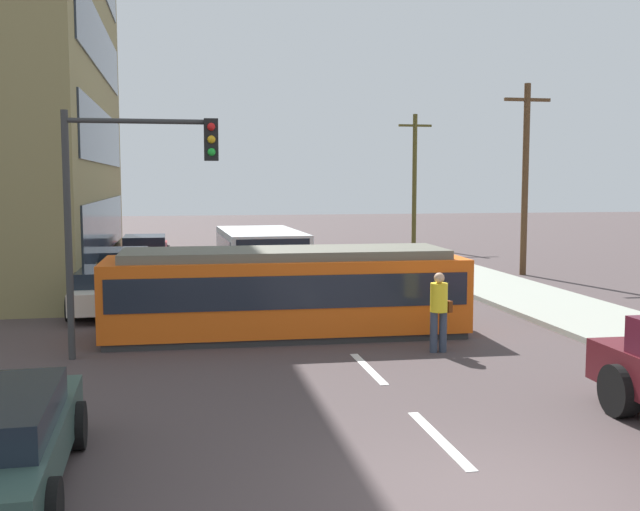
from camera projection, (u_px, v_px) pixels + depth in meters
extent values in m
plane|color=#483C3C|center=(327.00, 328.00, 18.25)|extent=(120.00, 120.00, 0.00)
cube|color=silver|center=(439.00, 439.00, 10.42)|extent=(0.16, 2.40, 0.01)
cube|color=silver|center=(368.00, 368.00, 14.33)|extent=(0.16, 2.40, 0.01)
cube|color=silver|center=(294.00, 295.00, 23.56)|extent=(0.16, 2.40, 0.01)
cube|color=silver|center=(271.00, 272.00, 29.43)|extent=(0.16, 2.40, 0.01)
cube|color=#2D3847|center=(106.00, 225.00, 27.65)|extent=(0.06, 14.09, 1.92)
cube|color=#2D3847|center=(104.00, 137.00, 27.33)|extent=(0.06, 14.09, 1.92)
cube|color=#2D3847|center=(101.00, 47.00, 27.01)|extent=(0.06, 14.09, 1.92)
cube|color=#DF5713|center=(285.00, 293.00, 17.40)|extent=(8.23, 2.67, 1.65)
cube|color=#2D2D2D|center=(285.00, 331.00, 17.49)|extent=(8.06, 2.54, 0.15)
cube|color=#615F51|center=(285.00, 253.00, 17.30)|extent=(7.40, 2.28, 0.20)
cube|color=#1E232D|center=(285.00, 285.00, 17.38)|extent=(7.90, 2.70, 0.73)
cube|color=#B6BBBE|center=(261.00, 254.00, 25.51)|extent=(2.68, 5.66, 1.58)
cube|color=black|center=(273.00, 254.00, 22.83)|extent=(2.25, 0.19, 0.95)
cube|color=black|center=(260.00, 245.00, 25.48)|extent=(2.69, 4.82, 0.63)
cylinder|color=black|center=(269.00, 279.00, 23.84)|extent=(2.58, 0.98, 0.90)
cylinder|color=black|center=(254.00, 267.00, 27.31)|extent=(2.58, 0.98, 0.90)
cylinder|color=#323B4C|center=(434.00, 332.00, 15.66)|extent=(0.16, 0.16, 0.85)
cylinder|color=#323B4C|center=(443.00, 332.00, 15.69)|extent=(0.16, 0.16, 0.85)
cylinder|color=yellow|center=(439.00, 298.00, 15.60)|extent=(0.36, 0.36, 0.60)
sphere|color=tan|center=(439.00, 278.00, 15.56)|extent=(0.22, 0.22, 0.22)
cube|color=#61290C|center=(448.00, 306.00, 15.71)|extent=(0.15, 0.22, 0.24)
cylinder|color=black|center=(619.00, 390.00, 11.40)|extent=(0.29, 0.80, 0.80)
cylinder|color=black|center=(77.00, 426.00, 10.01)|extent=(0.24, 0.65, 0.64)
cylinder|color=black|center=(49.00, 510.00, 7.45)|extent=(0.24, 0.65, 0.64)
cube|color=silver|center=(111.00, 293.00, 20.57)|extent=(1.90, 4.49, 0.55)
cube|color=black|center=(110.00, 276.00, 20.38)|extent=(1.71, 2.48, 0.40)
cylinder|color=black|center=(81.00, 293.00, 21.71)|extent=(0.23, 0.64, 0.64)
cylinder|color=black|center=(146.00, 292.00, 22.08)|extent=(0.23, 0.64, 0.64)
cylinder|color=black|center=(70.00, 309.00, 19.11)|extent=(0.23, 0.64, 0.64)
cylinder|color=black|center=(144.00, 306.00, 19.48)|extent=(0.23, 0.64, 0.64)
cube|color=beige|center=(124.00, 268.00, 26.23)|extent=(1.78, 4.57, 0.55)
cube|color=black|center=(123.00, 255.00, 26.04)|extent=(1.61, 2.52, 0.40)
cylinder|color=black|center=(103.00, 270.00, 27.44)|extent=(0.23, 0.64, 0.64)
cylinder|color=black|center=(151.00, 269.00, 27.73)|extent=(0.23, 0.64, 0.64)
cylinder|color=black|center=(93.00, 279.00, 24.77)|extent=(0.23, 0.64, 0.64)
cylinder|color=black|center=(147.00, 278.00, 25.06)|extent=(0.23, 0.64, 0.64)
cube|color=maroon|center=(145.00, 251.00, 32.68)|extent=(1.93, 4.54, 0.55)
cube|color=black|center=(145.00, 240.00, 32.49)|extent=(1.76, 2.51, 0.40)
cylinder|color=black|center=(125.00, 253.00, 33.84)|extent=(0.23, 0.64, 0.64)
cylinder|color=black|center=(167.00, 252.00, 34.21)|extent=(0.23, 0.64, 0.64)
cylinder|color=black|center=(121.00, 259.00, 31.20)|extent=(0.23, 0.64, 0.64)
cylinder|color=black|center=(167.00, 258.00, 31.56)|extent=(0.23, 0.64, 0.64)
cylinder|color=#333333|center=(68.00, 236.00, 14.85)|extent=(0.14, 0.14, 4.93)
cylinder|color=#333333|center=(139.00, 121.00, 14.88)|extent=(2.82, 0.10, 0.10)
cube|color=black|center=(211.00, 140.00, 15.17)|extent=(0.28, 0.24, 0.84)
sphere|color=red|center=(211.00, 127.00, 15.02)|extent=(0.16, 0.16, 0.16)
sphere|color=gold|center=(211.00, 139.00, 15.05)|extent=(0.16, 0.16, 0.16)
sphere|color=green|center=(212.00, 152.00, 15.07)|extent=(0.16, 0.16, 0.16)
cylinder|color=#513721|center=(525.00, 180.00, 28.24)|extent=(0.24, 0.24, 7.15)
cube|color=#513721|center=(527.00, 100.00, 27.94)|extent=(1.80, 0.12, 0.12)
cylinder|color=brown|center=(414.00, 181.00, 40.21)|extent=(0.24, 0.24, 7.06)
cube|color=brown|center=(415.00, 126.00, 39.92)|extent=(1.80, 0.12, 0.12)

